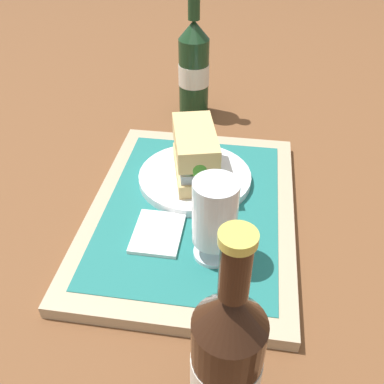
% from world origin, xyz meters
% --- Properties ---
extents(ground_plane, '(3.00, 3.00, 0.00)m').
position_xyz_m(ground_plane, '(0.00, 0.00, 0.00)').
color(ground_plane, brown).
extents(tray, '(0.44, 0.32, 0.02)m').
position_xyz_m(tray, '(0.00, 0.00, 0.01)').
color(tray, tan).
rests_on(tray, ground_plane).
extents(placemat, '(0.38, 0.27, 0.00)m').
position_xyz_m(placemat, '(0.00, 0.00, 0.02)').
color(placemat, '#1E6B66').
rests_on(placemat, tray).
extents(plate, '(0.19, 0.19, 0.01)m').
position_xyz_m(plate, '(-0.07, -0.01, 0.03)').
color(plate, white).
rests_on(plate, placemat).
extents(sandwich, '(0.14, 0.09, 0.08)m').
position_xyz_m(sandwich, '(-0.06, -0.00, 0.08)').
color(sandwich, tan).
rests_on(sandwich, plate).
extents(beer_glass, '(0.06, 0.06, 0.12)m').
position_xyz_m(beer_glass, '(0.10, 0.04, 0.09)').
color(beer_glass, silver).
rests_on(beer_glass, placemat).
extents(napkin_folded, '(0.09, 0.07, 0.01)m').
position_xyz_m(napkin_folded, '(0.07, -0.04, 0.02)').
color(napkin_folded, white).
rests_on(napkin_folded, placemat).
extents(beer_bottle, '(0.07, 0.07, 0.27)m').
position_xyz_m(beer_bottle, '(0.31, 0.08, 0.10)').
color(beer_bottle, black).
rests_on(beer_bottle, ground_plane).
extents(second_bottle, '(0.07, 0.07, 0.27)m').
position_xyz_m(second_bottle, '(-0.35, -0.05, 0.10)').
color(second_bottle, '#19381E').
rests_on(second_bottle, ground_plane).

